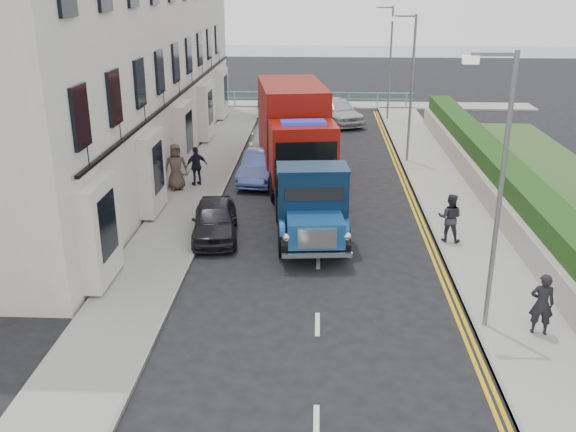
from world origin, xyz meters
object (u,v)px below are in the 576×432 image
object	(u,v)px
lamp_far	(389,57)
red_lorry	(294,130)
lamp_mid	(409,81)
bedford_lorry	(312,209)
lamp_near	(497,180)
pedestrian_east_near	(542,304)
parked_car_front	(215,220)

from	to	relation	value
lamp_far	red_lorry	xyz separation A→B (m)	(-5.33, -12.76, -1.81)
lamp_far	lamp_mid	bearing A→B (deg)	-90.00
bedford_lorry	lamp_far	bearing A→B (deg)	72.71
lamp_mid	bedford_lorry	bearing A→B (deg)	-112.72
red_lorry	lamp_mid	bearing A→B (deg)	18.49
lamp_near	lamp_far	bearing A→B (deg)	90.00
lamp_mid	pedestrian_east_near	distance (m)	16.69
red_lorry	pedestrian_east_near	world-z (taller)	red_lorry
red_lorry	pedestrian_east_near	xyz separation A→B (m)	(6.69, -13.59, -1.26)
red_lorry	pedestrian_east_near	distance (m)	15.19
bedford_lorry	red_lorry	xyz separation A→B (m)	(-0.91, 7.80, 0.93)
lamp_mid	lamp_near	bearing A→B (deg)	-90.00
lamp_near	lamp_mid	distance (m)	16.00
pedestrian_east_near	lamp_far	bearing A→B (deg)	-76.90
lamp_far	bedford_lorry	bearing A→B (deg)	-102.14
parked_car_front	lamp_far	bearing A→B (deg)	61.88
lamp_mid	parked_car_front	distance (m)	13.17
lamp_far	pedestrian_east_near	distance (m)	26.56
lamp_far	bedford_lorry	xyz separation A→B (m)	(-4.42, -20.56, -2.73)
lamp_near	red_lorry	size ratio (longest dim) A/B	0.86
red_lorry	parked_car_front	world-z (taller)	red_lorry
lamp_near	lamp_mid	world-z (taller)	same
bedford_lorry	red_lorry	bearing A→B (deg)	91.47
lamp_near	red_lorry	world-z (taller)	lamp_near
lamp_far	pedestrian_east_near	bearing A→B (deg)	-87.05
lamp_mid	parked_car_front	bearing A→B (deg)	-127.63
lamp_far	pedestrian_east_near	world-z (taller)	lamp_far
lamp_near	lamp_far	world-z (taller)	same
lamp_far	red_lorry	world-z (taller)	lamp_far
lamp_mid	parked_car_front	size ratio (longest dim) A/B	1.86
lamp_far	red_lorry	size ratio (longest dim) A/B	0.86
red_lorry	parked_car_front	distance (m)	7.88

